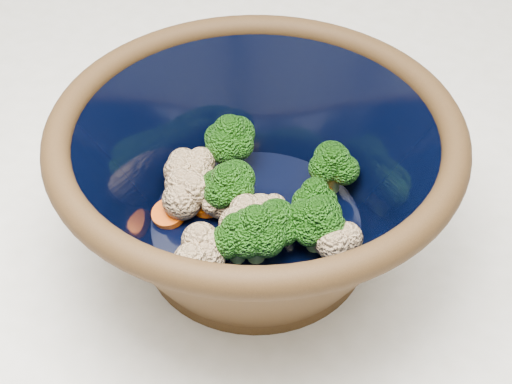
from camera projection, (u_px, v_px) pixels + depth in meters
mixing_bowl at (256, 180)px, 0.55m from camera, size 0.32×0.32×0.13m
vegetable_pile at (257, 202)px, 0.55m from camera, size 0.16×0.17×0.05m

